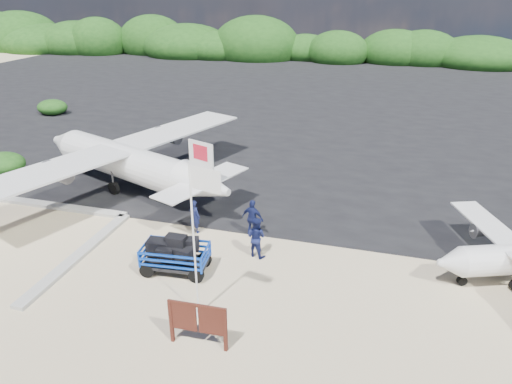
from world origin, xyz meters
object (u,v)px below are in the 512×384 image
Objects in this scene: flagpole at (199,313)px; crew_c at (253,218)px; aircraft_small at (262,90)px; baggage_cart at (177,271)px; signboard at (199,345)px; crew_a at (195,216)px; crew_b at (256,237)px.

crew_c is at bearing 86.67° from flagpole.
flagpole is at bearing 80.63° from aircraft_small.
signboard reaches higher than baggage_cart.
baggage_cart is at bearing 121.99° from signboard.
crew_c is at bearing -150.41° from crew_a.
baggage_cart is 32.79m from aircraft_small.
baggage_cart is 4.14m from signboard.
signboard is at bearing -61.45° from baggage_cart.
crew_b is (0.31, 5.34, 0.85)m from signboard.
baggage_cart is at bearing 130.04° from flagpole.
crew_a is at bearing 78.39° from aircraft_small.
crew_a is (-0.49, 3.04, 0.77)m from baggage_cart.
baggage_cart is 0.49× the size of flagpole.
aircraft_small is at bearing -59.05° from crew_a.
baggage_cart is 0.43× the size of aircraft_small.
crew_a reaches higher than signboard.
crew_b is (3.11, -1.13, 0.08)m from crew_a.
signboard is 1.13× the size of crew_c.
baggage_cart is 2.69m from flagpole.
aircraft_small is (-4.78, 29.33, -0.77)m from crew_a.
crew_b is at bearing 83.66° from aircraft_small.
baggage_cart is 1.56× the size of crew_c.
crew_a is (-2.22, 5.10, 0.77)m from flagpole.
baggage_cart is at bearing 70.31° from crew_c.
aircraft_small is (-7.58, 35.80, 0.00)m from signboard.
crew_c is (0.32, 5.45, 0.85)m from flagpole.
flagpole reaches higher than crew_a.
aircraft_small reaches higher than baggage_cart.
crew_b reaches higher than baggage_cart.
crew_a is 0.91× the size of crew_c.
crew_c is (-0.26, 6.82, 0.85)m from signboard.
crew_a is 2.56m from crew_c.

